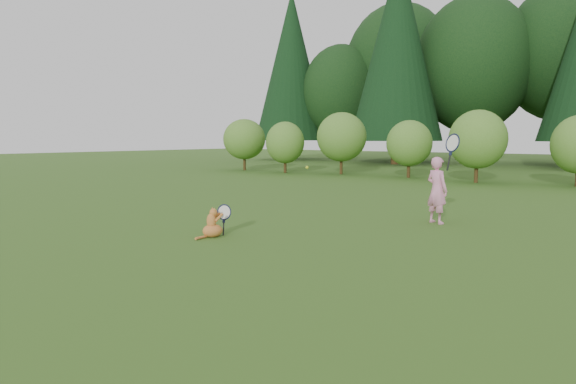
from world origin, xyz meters
The scene contains 6 objects.
ground centered at (0.00, 0.00, 0.00)m, with size 100.00×100.00×0.00m, color #255317.
shrub_row centered at (0.00, 13.00, 1.40)m, with size 28.00×3.00×2.80m, color #4E7B26, non-canonical shape.
woodland_backdrop centered at (0.00, 23.00, 7.50)m, with size 48.00×10.00×15.00m, color black, non-canonical shape.
child centered at (2.12, 3.13, 0.69)m, with size 0.79×0.55×1.97m.
cat centered at (-0.44, -0.47, 0.26)m, with size 0.46×0.78×0.67m.
tennis_ball centered at (0.09, 1.55, 1.11)m, with size 0.06×0.06×0.06m.
Camera 1 is at (5.52, -6.12, 1.68)m, focal length 30.00 mm.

